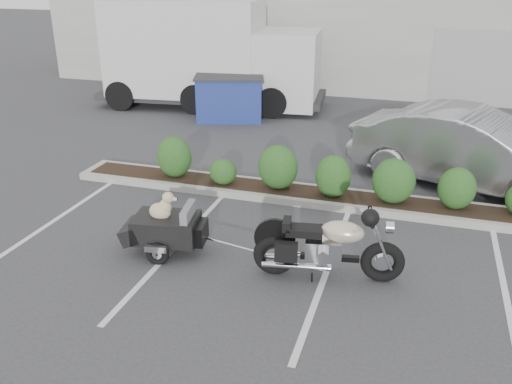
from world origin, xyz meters
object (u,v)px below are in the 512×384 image
(pet_trailer, at_px, (166,227))
(sedan, at_px, (471,149))
(motorcycle, at_px, (328,247))
(dumpster, at_px, (230,97))
(delivery_truck, at_px, (210,57))

(pet_trailer, height_order, sedan, sedan)
(motorcycle, height_order, dumpster, dumpster)
(sedan, distance_m, dumpster, 7.96)
(motorcycle, distance_m, dumpster, 9.81)
(delivery_truck, bearing_deg, motorcycle, -65.41)
(delivery_truck, bearing_deg, dumpster, -56.58)
(pet_trailer, relative_size, delivery_truck, 0.24)
(dumpster, height_order, delivery_truck, delivery_truck)
(sedan, xyz_separation_m, dumpster, (-7.01, 3.78, -0.14))
(dumpster, distance_m, delivery_truck, 2.17)
(pet_trailer, relative_size, dumpster, 0.78)
(delivery_truck, bearing_deg, pet_trailer, -78.52)
(dumpster, bearing_deg, delivery_truck, 112.27)
(pet_trailer, height_order, delivery_truck, delivery_truck)
(dumpster, bearing_deg, motorcycle, -78.29)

